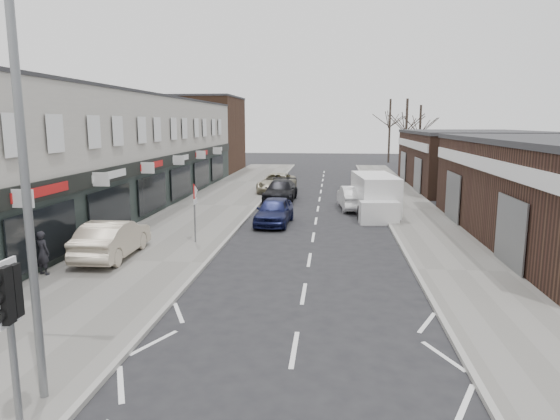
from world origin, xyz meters
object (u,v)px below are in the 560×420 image
(sedan_on_pavement, at_px, (112,239))
(pedestrian, at_px, (43,253))
(traffic_light, at_px, (8,308))
(parked_car_right_a, at_px, (353,197))
(white_van, at_px, (375,196))
(parked_car_right_b, at_px, (368,186))
(warning_sign, at_px, (195,196))
(parked_car_left_b, at_px, (281,191))
(street_lamp, at_px, (33,167))
(parked_car_left_a, at_px, (274,211))
(parked_car_left_c, at_px, (277,183))

(sedan_on_pavement, bearing_deg, pedestrian, 57.77)
(traffic_light, relative_size, parked_car_right_a, 0.69)
(white_van, distance_m, parked_car_right_b, 7.14)
(white_van, relative_size, pedestrian, 3.98)
(warning_sign, xyz_separation_m, parked_car_left_b, (2.48, 12.83, -1.48))
(warning_sign, relative_size, parked_car_left_b, 0.54)
(pedestrian, bearing_deg, parked_car_left_b, -90.75)
(traffic_light, xyz_separation_m, parked_car_left_b, (1.72, 26.85, -1.69))
(traffic_light, distance_m, sedan_on_pavement, 11.79)
(sedan_on_pavement, bearing_deg, white_van, -137.03)
(pedestrian, bearing_deg, street_lamp, 140.91)
(street_lamp, distance_m, white_van, 22.80)
(parked_car_left_b, bearing_deg, traffic_light, -91.74)
(traffic_light, bearing_deg, parked_car_right_b, 74.98)
(parked_car_left_a, xyz_separation_m, parked_car_left_b, (-0.48, 7.99, -0.00))
(parked_car_right_a, distance_m, parked_car_right_b, 5.45)
(pedestrian, relative_size, parked_car_right_b, 0.33)
(warning_sign, height_order, parked_car_right_a, warning_sign)
(street_lamp, relative_size, warning_sign, 2.96)
(white_van, bearing_deg, parked_car_right_a, 117.20)
(white_van, xyz_separation_m, pedestrian, (-12.60, -13.57, -0.21))
(sedan_on_pavement, bearing_deg, parked_car_right_b, -123.58)
(warning_sign, bearing_deg, white_van, 44.08)
(warning_sign, bearing_deg, traffic_light, -86.90)
(parked_car_left_a, bearing_deg, parked_car_left_c, 98.93)
(warning_sign, xyz_separation_m, sedan_on_pavement, (-2.60, -2.82, -1.33))
(sedan_on_pavement, height_order, parked_car_right_b, parked_car_right_b)
(street_lamp, bearing_deg, traffic_light, -84.12)
(pedestrian, xyz_separation_m, parked_car_left_b, (6.52, 18.11, -0.18))
(parked_car_left_a, xyz_separation_m, parked_car_right_a, (4.40, 5.29, 0.02))
(street_lamp, distance_m, pedestrian, 9.60)
(sedan_on_pavement, distance_m, parked_car_left_c, 20.39)
(sedan_on_pavement, bearing_deg, warning_sign, -134.58)
(pedestrian, distance_m, parked_car_left_a, 12.31)
(parked_car_left_a, xyz_separation_m, parked_car_right_b, (5.70, 10.58, 0.09))
(sedan_on_pavement, bearing_deg, street_lamp, 106.08)
(parked_car_left_a, bearing_deg, street_lamp, -94.17)
(parked_car_left_b, bearing_deg, parked_car_right_a, -27.02)
(parked_car_left_c, relative_size, parked_car_right_a, 1.19)
(warning_sign, bearing_deg, parked_car_left_a, 58.57)
(warning_sign, relative_size, pedestrian, 1.72)
(parked_car_left_a, relative_size, parked_car_left_c, 0.79)
(street_lamp, height_order, pedestrian, street_lamp)
(street_lamp, height_order, parked_car_right_a, street_lamp)
(sedan_on_pavement, bearing_deg, parked_car_left_c, -104.24)
(traffic_light, height_order, white_van, traffic_light)
(street_lamp, height_order, parked_car_left_c, street_lamp)
(street_lamp, height_order, parked_car_right_b, street_lamp)
(warning_sign, xyz_separation_m, parked_car_right_a, (7.36, 10.14, -1.46))
(street_lamp, bearing_deg, pedestrian, 121.86)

